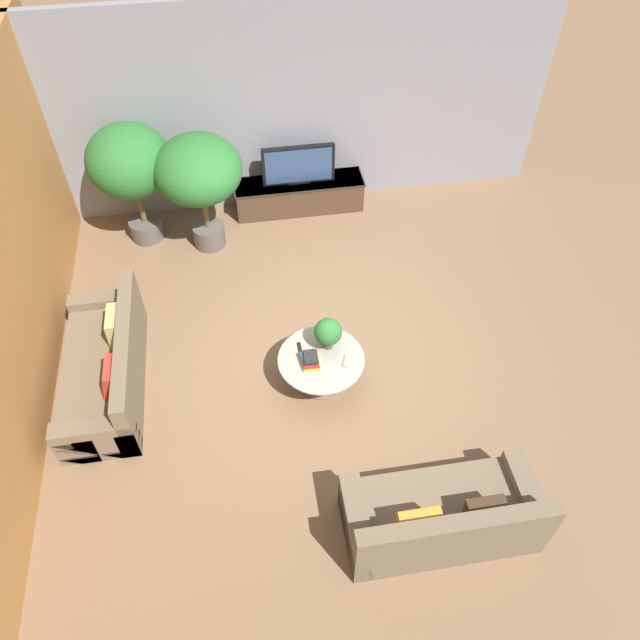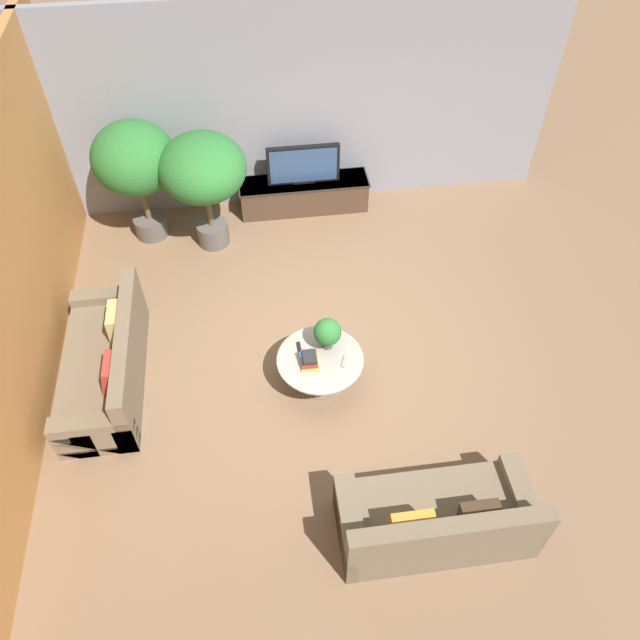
% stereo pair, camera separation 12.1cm
% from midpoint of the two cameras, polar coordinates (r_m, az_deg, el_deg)
% --- Properties ---
extents(ground_plane, '(24.00, 24.00, 0.00)m').
position_cam_midpoint_polar(ground_plane, '(7.59, 0.16, -3.45)').
color(ground_plane, brown).
extents(back_wall_stone, '(7.40, 0.12, 3.00)m').
position_cam_midpoint_polar(back_wall_stone, '(9.11, -3.30, 18.85)').
color(back_wall_stone, gray).
rests_on(back_wall_stone, ground).
extents(side_wall_left, '(0.12, 7.40, 3.00)m').
position_cam_midpoint_polar(side_wall_left, '(7.03, -27.36, 2.50)').
color(side_wall_left, '#B2753D').
rests_on(side_wall_left, ground).
extents(media_console, '(1.92, 0.50, 0.48)m').
position_cam_midpoint_polar(media_console, '(9.53, -2.28, 11.40)').
color(media_console, '#473323').
rests_on(media_console, ground).
extents(television, '(1.05, 0.13, 0.59)m').
position_cam_midpoint_polar(television, '(9.22, -2.38, 13.98)').
color(television, black).
rests_on(television, media_console).
extents(coffee_table, '(0.99, 0.99, 0.42)m').
position_cam_midpoint_polar(coffee_table, '(7.13, -0.37, -4.20)').
color(coffee_table, '#756656').
rests_on(coffee_table, ground).
extents(couch_by_wall, '(0.84, 2.05, 0.84)m').
position_cam_midpoint_polar(couch_by_wall, '(7.54, -19.34, -4.23)').
color(couch_by_wall, brown).
rests_on(couch_by_wall, ground).
extents(couch_near_entry, '(1.84, 0.84, 0.84)m').
position_cam_midpoint_polar(couch_near_entry, '(6.30, 10.54, -17.34)').
color(couch_near_entry, brown).
rests_on(couch_near_entry, ground).
extents(potted_palm_tall, '(1.11, 1.11, 1.76)m').
position_cam_midpoint_polar(potted_palm_tall, '(8.79, -17.39, 13.40)').
color(potted_palm_tall, '#514C47').
rests_on(potted_palm_tall, ground).
extents(potted_palm_corner, '(1.15, 1.15, 1.69)m').
position_cam_midpoint_polar(potted_palm_corner, '(8.46, -11.44, 13.01)').
color(potted_palm_corner, '#514C47').
rests_on(potted_palm_corner, ground).
extents(potted_plant_tabletop, '(0.32, 0.32, 0.41)m').
position_cam_midpoint_polar(potted_plant_tabletop, '(6.97, 0.25, -1.14)').
color(potted_plant_tabletop, '#514C47').
rests_on(potted_plant_tabletop, coffee_table).
extents(book_stack, '(0.22, 0.27, 0.14)m').
position_cam_midpoint_polar(book_stack, '(6.95, -1.36, -3.63)').
color(book_stack, gold).
rests_on(book_stack, coffee_table).
extents(remote_black, '(0.05, 0.16, 0.02)m').
position_cam_midpoint_polar(remote_black, '(7.12, -2.35, -2.57)').
color(remote_black, black).
rests_on(remote_black, coffee_table).
extents(remote_silver, '(0.10, 0.16, 0.02)m').
position_cam_midpoint_polar(remote_silver, '(7.00, 1.86, -3.78)').
color(remote_silver, gray).
rests_on(remote_silver, coffee_table).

